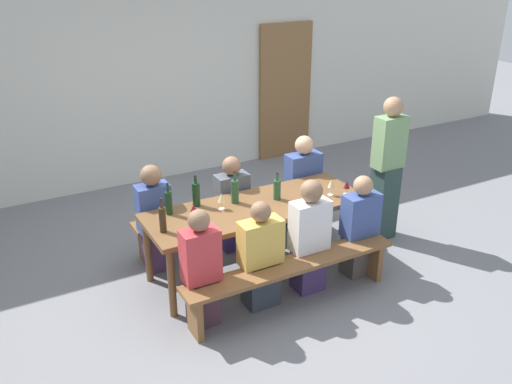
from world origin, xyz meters
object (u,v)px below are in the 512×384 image
at_px(wooden_door, 285,92).
at_px(wine_glass_0, 194,209).
at_px(wine_bottle_0, 163,219).
at_px(wine_bottle_1, 169,202).
at_px(wine_bottle_4, 277,189).
at_px(seated_guest_near_3, 360,228).
at_px(wine_glass_1, 347,185).
at_px(standing_host, 387,171).
at_px(bench_far, 227,213).
at_px(seated_guest_far_0, 155,219).
at_px(tasting_table, 256,212).
at_px(seated_guest_near_2, 309,238).
at_px(seated_guest_far_1, 233,205).
at_px(bench_near, 292,271).
at_px(seated_guest_near_0, 201,271).
at_px(seated_guest_far_2, 303,186).
at_px(wine_glass_2, 331,184).
at_px(wine_glass_3, 221,198).
at_px(wine_bottle_2, 196,194).
at_px(seated_guest_near_1, 261,258).

xyz_separation_m(wooden_door, wine_glass_0, (-2.74, -2.84, -0.19)).
relative_size(wine_bottle_0, wine_bottle_1, 1.02).
xyz_separation_m(wine_bottle_4, seated_guest_near_3, (0.64, -0.58, -0.35)).
height_order(wooden_door, wine_glass_1, wooden_door).
relative_size(wine_glass_1, standing_host, 0.09).
height_order(wine_bottle_4, standing_host, standing_host).
xyz_separation_m(bench_far, seated_guest_far_0, (-0.89, -0.15, 0.21)).
xyz_separation_m(tasting_table, seated_guest_near_2, (0.29, -0.55, -0.11)).
height_order(seated_guest_near_3, seated_guest_far_1, seated_guest_far_1).
height_order(bench_near, seated_guest_far_1, seated_guest_far_1).
relative_size(bench_far, seated_guest_near_0, 1.92).
distance_m(wine_bottle_1, seated_guest_far_2, 1.81).
bearing_deg(wine_bottle_0, tasting_table, 4.62).
bearing_deg(seated_guest_far_1, wine_bottle_0, -58.14).
relative_size(wooden_door, seated_guest_far_1, 1.92).
bearing_deg(wine_glass_2, tasting_table, 169.51).
height_order(wine_bottle_4, seated_guest_near_0, seated_guest_near_0).
xyz_separation_m(wine_glass_3, standing_host, (1.99, -0.14, -0.04)).
relative_size(wine_glass_0, standing_host, 0.09).
relative_size(wine_bottle_2, seated_guest_far_2, 0.28).
bearing_deg(wine_glass_1, bench_near, -153.22).
distance_m(tasting_table, seated_guest_near_1, 0.63).
relative_size(wine_bottle_4, wine_glass_3, 1.73).
distance_m(wine_bottle_2, wine_glass_0, 0.29).
bearing_deg(seated_guest_near_0, seated_guest_far_0, 2.43).
relative_size(wine_glass_2, seated_guest_far_2, 0.15).
bearing_deg(wine_bottle_0, wine_bottle_1, 61.06).
distance_m(bench_far, wine_glass_0, 1.06).
relative_size(bench_far, wine_glass_0, 14.44).
height_order(bench_near, seated_guest_far_0, seated_guest_far_0).
xyz_separation_m(wine_bottle_4, seated_guest_far_1, (-0.26, 0.51, -0.34)).
relative_size(wine_bottle_0, wine_glass_0, 2.25).
bearing_deg(tasting_table, bench_far, 90.00).
bearing_deg(seated_guest_near_3, wine_bottle_2, 59.53).
bearing_deg(wine_bottle_4, wine_bottle_2, 162.07).
bearing_deg(wine_bottle_1, wine_bottle_0, -118.94).
height_order(wooden_door, wine_glass_2, wooden_door).
bearing_deg(seated_guest_far_0, wooden_door, 127.90).
relative_size(bench_far, standing_host, 1.29).
relative_size(wooden_door, seated_guest_near_2, 1.79).
bearing_deg(wine_glass_2, wine_bottle_2, 161.76).
bearing_deg(bench_near, bench_far, 90.00).
relative_size(tasting_table, standing_host, 1.35).
xyz_separation_m(wine_bottle_1, seated_guest_far_2, (1.76, 0.31, -0.31)).
distance_m(wine_bottle_1, wine_glass_2, 1.69).
bearing_deg(seated_guest_near_2, wine_glass_0, 58.59).
xyz_separation_m(wooden_door, wine_glass_1, (-1.12, -3.08, -0.19)).
relative_size(wine_bottle_4, seated_guest_near_3, 0.27).
xyz_separation_m(bench_far, wine_glass_1, (0.97, -0.91, 0.50)).
distance_m(bench_far, seated_guest_near_3, 1.55).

